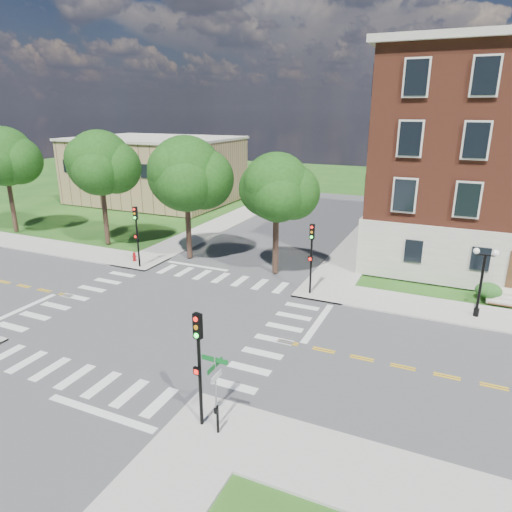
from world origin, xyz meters
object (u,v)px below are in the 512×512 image
at_px(traffic_signal_se, 199,356).
at_px(traffic_signal_nw, 137,229).
at_px(push_button_post, 217,418).
at_px(traffic_signal_ne, 311,250).
at_px(twin_lamp_west, 482,279).
at_px(street_sign_pole, 216,379).
at_px(fire_hydrant, 134,257).

distance_m(traffic_signal_se, traffic_signal_nw, 20.21).
distance_m(traffic_signal_nw, push_button_post, 21.07).
bearing_deg(traffic_signal_ne, push_button_post, -85.98).
bearing_deg(twin_lamp_west, street_sign_pole, -121.62).
bearing_deg(twin_lamp_west, traffic_signal_se, -123.18).
height_order(traffic_signal_se, twin_lamp_west, traffic_signal_se).
height_order(traffic_signal_nw, fire_hydrant, traffic_signal_nw).
relative_size(traffic_signal_ne, traffic_signal_nw, 1.00).
bearing_deg(traffic_signal_se, twin_lamp_west, 56.82).
relative_size(traffic_signal_se, push_button_post, 4.00).
xyz_separation_m(traffic_signal_ne, push_button_post, (1.05, -14.86, -2.39)).
distance_m(street_sign_pole, push_button_post, 1.55).
xyz_separation_m(traffic_signal_ne, twin_lamp_west, (10.24, 0.67, -0.66)).
relative_size(traffic_signal_se, twin_lamp_west, 1.13).
xyz_separation_m(traffic_signal_nw, twin_lamp_west, (24.23, 0.96, -0.66)).
bearing_deg(traffic_signal_nw, traffic_signal_ne, 1.18).
height_order(traffic_signal_ne, street_sign_pole, traffic_signal_ne).
xyz_separation_m(traffic_signal_se, fire_hydrant, (-15.45, 15.35, -2.72)).
xyz_separation_m(twin_lamp_west, push_button_post, (-9.20, -15.53, -1.73)).
distance_m(traffic_signal_ne, traffic_signal_nw, 13.99).
xyz_separation_m(street_sign_pole, push_button_post, (0.19, -0.28, -1.51)).
relative_size(traffic_signal_nw, street_sign_pole, 1.55).
bearing_deg(street_sign_pole, fire_hydrant, 136.53).
xyz_separation_m(traffic_signal_ne, fire_hydrant, (-15.24, 0.68, -2.72)).
xyz_separation_m(traffic_signal_se, traffic_signal_ne, (-0.21, 14.67, 0.00)).
relative_size(traffic_signal_se, fire_hydrant, 6.40).
relative_size(street_sign_pole, push_button_post, 2.58).
height_order(twin_lamp_west, street_sign_pole, twin_lamp_west).
bearing_deg(push_button_post, traffic_signal_nw, 135.89).
bearing_deg(fire_hydrant, traffic_signal_ne, -2.56).
distance_m(twin_lamp_west, street_sign_pole, 17.91).
xyz_separation_m(twin_lamp_west, fire_hydrant, (-25.48, 0.01, -2.06)).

